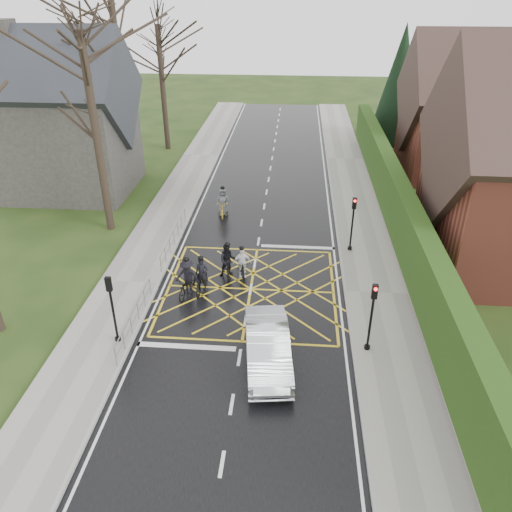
# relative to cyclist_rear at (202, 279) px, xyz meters

# --- Properties ---
(ground) EXTENTS (120.00, 120.00, 0.00)m
(ground) POSITION_rel_cyclist_rear_xyz_m (2.33, 0.26, -0.61)
(ground) COLOR black
(ground) RESTS_ON ground
(road) EXTENTS (9.00, 80.00, 0.01)m
(road) POSITION_rel_cyclist_rear_xyz_m (2.33, 0.26, -0.60)
(road) COLOR black
(road) RESTS_ON ground
(sidewalk_right) EXTENTS (3.00, 80.00, 0.15)m
(sidewalk_right) POSITION_rel_cyclist_rear_xyz_m (8.33, 0.26, -0.53)
(sidewalk_right) COLOR gray
(sidewalk_right) RESTS_ON ground
(sidewalk_left) EXTENTS (3.00, 80.00, 0.15)m
(sidewalk_left) POSITION_rel_cyclist_rear_xyz_m (-3.67, 0.26, -0.53)
(sidewalk_left) COLOR gray
(sidewalk_left) RESTS_ON ground
(stone_wall) EXTENTS (0.50, 38.00, 0.70)m
(stone_wall) POSITION_rel_cyclist_rear_xyz_m (10.08, 6.26, -0.26)
(stone_wall) COLOR slate
(stone_wall) RESTS_ON ground
(hedge) EXTENTS (0.90, 38.00, 2.80)m
(hedge) POSITION_rel_cyclist_rear_xyz_m (10.08, 6.26, 1.49)
(hedge) COLOR #1A360E
(hedge) RESTS_ON stone_wall
(house_far) EXTENTS (9.80, 8.80, 10.30)m
(house_far) POSITION_rel_cyclist_rear_xyz_m (17.08, 18.26, 3.75)
(house_far) COLOR brown
(house_far) RESTS_ON ground
(conifer) EXTENTS (4.60, 4.60, 10.00)m
(conifer) POSITION_rel_cyclist_rear_xyz_m (13.08, 26.26, 4.39)
(conifer) COLOR black
(conifer) RESTS_ON ground
(church) EXTENTS (8.80, 7.80, 11.00)m
(church) POSITION_rel_cyclist_rear_xyz_m (-11.21, 12.26, 4.32)
(church) COLOR #2D2B28
(church) RESTS_ON ground
(tree_near) EXTENTS (9.24, 9.24, 11.44)m
(tree_near) POSITION_rel_cyclist_rear_xyz_m (-6.67, 6.26, 7.30)
(tree_near) COLOR black
(tree_near) RESTS_ON ground
(tree_mid) EXTENTS (10.08, 10.08, 12.48)m
(tree_mid) POSITION_rel_cyclist_rear_xyz_m (-7.67, 14.26, 8.02)
(tree_mid) COLOR black
(tree_mid) RESTS_ON ground
(tree_far) EXTENTS (8.40, 8.40, 10.40)m
(tree_far) POSITION_rel_cyclist_rear_xyz_m (-6.97, 22.26, 6.58)
(tree_far) COLOR black
(tree_far) RESTS_ON ground
(railing_south) EXTENTS (0.05, 5.04, 1.03)m
(railing_south) POSITION_rel_cyclist_rear_xyz_m (-2.32, -3.24, 0.17)
(railing_south) COLOR slate
(railing_south) RESTS_ON ground
(railing_north) EXTENTS (0.05, 6.04, 1.03)m
(railing_north) POSITION_rel_cyclist_rear_xyz_m (-2.32, 4.26, 0.18)
(railing_north) COLOR slate
(railing_north) RESTS_ON ground
(traffic_light_ne) EXTENTS (0.24, 0.31, 3.21)m
(traffic_light_ne) POSITION_rel_cyclist_rear_xyz_m (7.43, 4.45, 1.05)
(traffic_light_ne) COLOR black
(traffic_light_ne) RESTS_ON ground
(traffic_light_se) EXTENTS (0.24, 0.31, 3.21)m
(traffic_light_se) POSITION_rel_cyclist_rear_xyz_m (7.43, -3.95, 1.05)
(traffic_light_se) COLOR black
(traffic_light_se) RESTS_ON ground
(traffic_light_sw) EXTENTS (0.24, 0.31, 3.21)m
(traffic_light_sw) POSITION_rel_cyclist_rear_xyz_m (-2.77, -4.24, 1.05)
(traffic_light_sw) COLOR black
(traffic_light_sw) RESTS_ON ground
(cyclist_rear) EXTENTS (0.79, 1.97, 1.87)m
(cyclist_rear) POSITION_rel_cyclist_rear_xyz_m (0.00, 0.00, 0.00)
(cyclist_rear) COLOR black
(cyclist_rear) RESTS_ON ground
(cyclist_back) EXTENTS (0.97, 2.00, 1.94)m
(cyclist_back) POSITION_rel_cyclist_rear_xyz_m (1.08, 1.37, 0.12)
(cyclist_back) COLOR black
(cyclist_back) RESTS_ON ground
(cyclist_mid) EXTENTS (1.27, 2.13, 1.98)m
(cyclist_mid) POSITION_rel_cyclist_rear_xyz_m (-0.63, -0.32, 0.12)
(cyclist_mid) COLOR black
(cyclist_mid) RESTS_ON ground
(cyclist_front) EXTENTS (1.02, 1.83, 1.77)m
(cyclist_front) POSITION_rel_cyclist_rear_xyz_m (1.79, 1.32, 0.04)
(cyclist_front) COLOR black
(cyclist_front) RESTS_ON ground
(cyclist_lead) EXTENTS (0.92, 2.04, 1.93)m
(cyclist_lead) POSITION_rel_cyclist_rear_xyz_m (-0.19, 8.74, 0.06)
(cyclist_lead) COLOR gold
(cyclist_lead) RESTS_ON ground
(car) EXTENTS (2.23, 4.90, 1.56)m
(car) POSITION_rel_cyclist_rear_xyz_m (3.46, -4.93, 0.17)
(car) COLOR silver
(car) RESTS_ON ground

